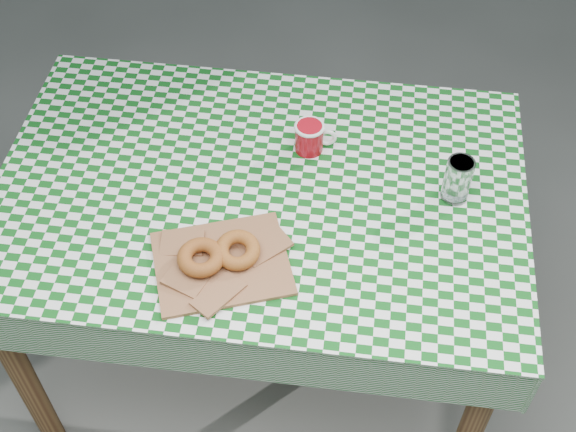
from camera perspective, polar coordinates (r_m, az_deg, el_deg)
The scene contains 8 objects.
ground at distance 2.52m, azimuth -3.18°, elevation -7.43°, with size 60.00×60.00×0.00m, color #4B4B47.
table at distance 2.13m, azimuth -1.88°, elevation -4.81°, with size 1.25×0.83×0.75m, color #522F1C.
tablecloth at distance 1.84m, azimuth -2.18°, elevation 2.03°, with size 1.27×0.85×0.01m, color #0C5015.
paper_bag at distance 1.69m, azimuth -4.92°, elevation -3.45°, with size 0.29×0.23×0.02m, color #985F42.
bagel_front at distance 1.67m, azimuth -6.45°, elevation -3.06°, with size 0.10×0.10×0.03m, color brown.
bagel_back at distance 1.68m, azimuth -3.76°, elevation -2.53°, with size 0.10×0.10×0.03m, color #985A1F.
coffee_mug at distance 1.90m, azimuth 1.57°, elevation 5.82°, with size 0.14×0.14×0.08m, color #9C0A15, non-canonical shape.
drinking_glass at distance 1.82m, azimuth 12.42°, elevation 2.63°, with size 0.06×0.06×0.11m, color silver.
Camera 1 is at (0.38, -1.31, 2.11)m, focal length 48.14 mm.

